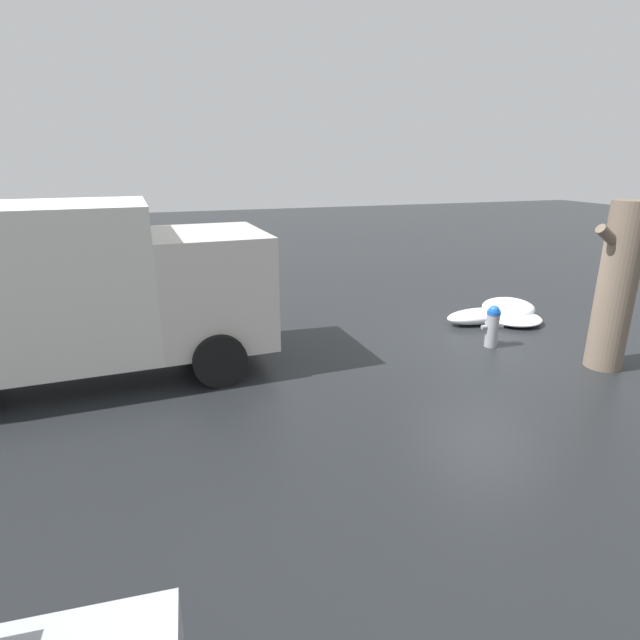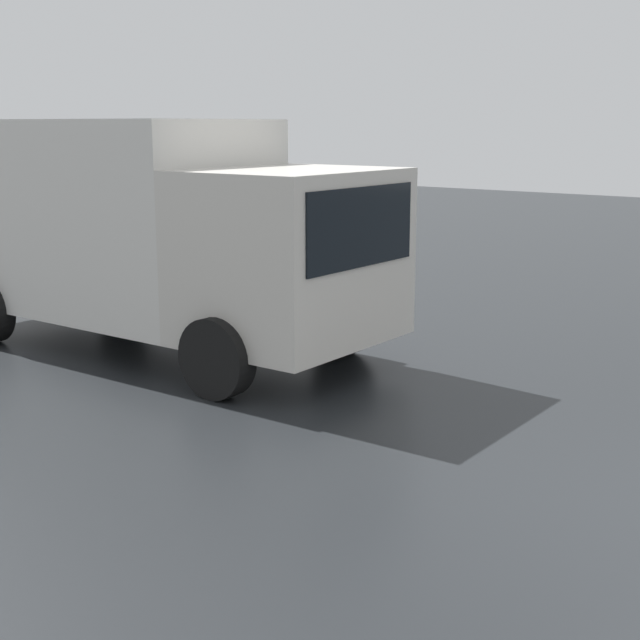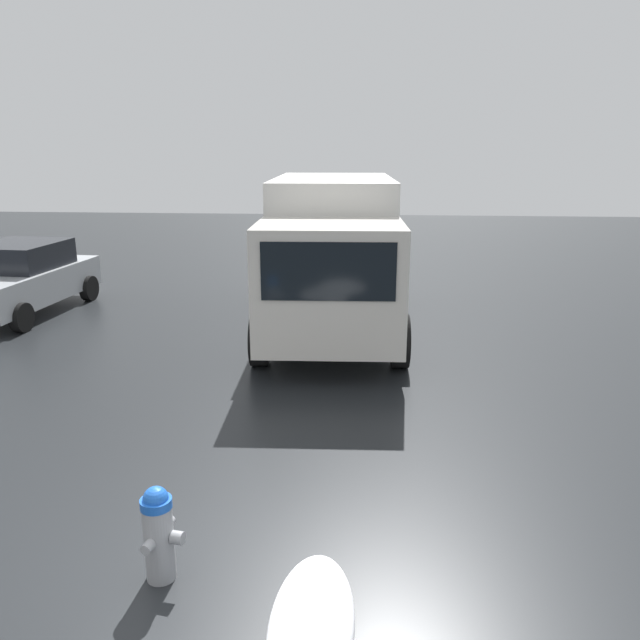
% 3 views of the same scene
% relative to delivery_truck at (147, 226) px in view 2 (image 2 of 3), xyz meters
% --- Properties ---
extents(delivery_truck, '(6.54, 2.85, 2.98)m').
position_rel_delivery_truck_xyz_m(delivery_truck, '(0.00, 0.00, 0.00)').
color(delivery_truck, beige).
rests_on(delivery_truck, ground_plane).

